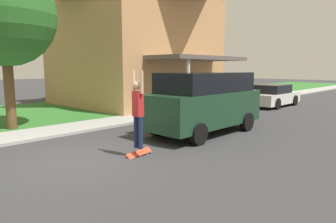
% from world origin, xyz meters
% --- Properties ---
extents(ground_plane, '(120.00, 120.00, 0.00)m').
position_xyz_m(ground_plane, '(0.00, 0.00, 0.00)').
color(ground_plane, '#333335').
extents(lawn, '(10.00, 80.00, 0.08)m').
position_xyz_m(lawn, '(-8.00, 6.00, 0.04)').
color(lawn, '#2D6B28').
rests_on(lawn, ground_plane).
extents(sidewalk, '(1.80, 80.00, 0.10)m').
position_xyz_m(sidewalk, '(-3.60, 6.00, 0.05)').
color(sidewalk, '#9E9E99').
rests_on(sidewalk, ground_plane).
extents(house, '(11.20, 9.16, 8.90)m').
position_xyz_m(house, '(-8.37, 8.92, 4.69)').
color(house, tan).
rests_on(house, lawn).
extents(lawn_tree_near, '(3.69, 3.69, 6.03)m').
position_xyz_m(lawn_tree_near, '(-5.00, 0.05, 4.24)').
color(lawn_tree_near, brown).
rests_on(lawn_tree_near, lawn).
extents(suv_parked, '(2.09, 4.76, 2.20)m').
position_xyz_m(suv_parked, '(0.50, 4.79, 1.18)').
color(suv_parked, '#193823').
rests_on(suv_parked, ground_plane).
extents(car_down_street, '(1.88, 4.26, 1.35)m').
position_xyz_m(car_down_street, '(-1.13, 14.01, 0.65)').
color(car_down_street, silver).
rests_on(car_down_street, ground_plane).
extents(skateboarder, '(0.41, 0.24, 2.05)m').
position_xyz_m(skateboarder, '(1.08, 1.14, 1.32)').
color(skateboarder, '#192347').
rests_on(skateboarder, ground_plane).
extents(skateboard, '(0.25, 0.76, 0.25)m').
position_xyz_m(skateboard, '(0.98, 1.24, 0.07)').
color(skateboard, '#B73D23').
rests_on(skateboard, ground_plane).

